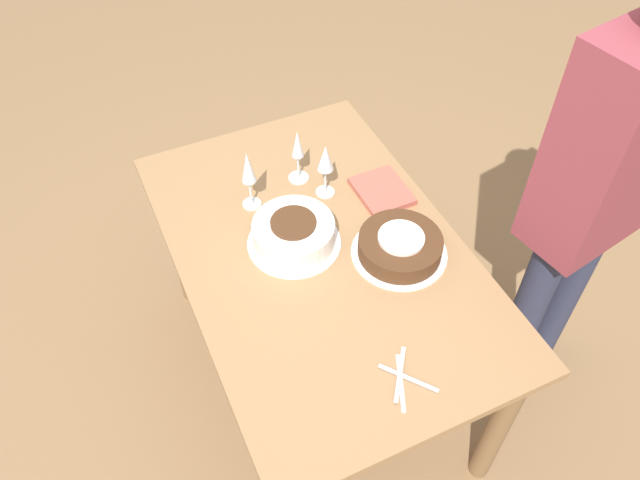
% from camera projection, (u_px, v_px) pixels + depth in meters
% --- Properties ---
extents(ground_plane, '(12.00, 12.00, 0.00)m').
position_uv_depth(ground_plane, '(320.00, 372.00, 2.51)').
color(ground_plane, '#8E6B47').
extents(dining_table, '(1.34, 0.86, 0.75)m').
position_uv_depth(dining_table, '(320.00, 275.00, 2.04)').
color(dining_table, '#9E754C').
rests_on(dining_table, ground_plane).
extents(cake_center_white, '(0.30, 0.30, 0.10)m').
position_uv_depth(cake_center_white, '(294.00, 233.00, 1.93)').
color(cake_center_white, white).
rests_on(cake_center_white, dining_table).
extents(cake_front_chocolate, '(0.30, 0.30, 0.08)m').
position_uv_depth(cake_front_chocolate, '(400.00, 246.00, 1.91)').
color(cake_front_chocolate, white).
rests_on(cake_front_chocolate, dining_table).
extents(wine_glass_near, '(0.06, 0.06, 0.22)m').
position_uv_depth(wine_glass_near, '(248.00, 170.00, 1.97)').
color(wine_glass_near, silver).
rests_on(wine_glass_near, dining_table).
extents(wine_glass_far, '(0.07, 0.07, 0.21)m').
position_uv_depth(wine_glass_far, '(298.00, 149.00, 2.07)').
color(wine_glass_far, silver).
rests_on(wine_glass_far, dining_table).
extents(wine_glass_extra, '(0.06, 0.06, 0.20)m').
position_uv_depth(wine_glass_extra, '(325.00, 161.00, 2.01)').
color(wine_glass_extra, silver).
rests_on(wine_glass_extra, dining_table).
extents(fork_pile, '(0.17, 0.13, 0.01)m').
position_uv_depth(fork_pile, '(403.00, 378.00, 1.65)').
color(fork_pile, silver).
rests_on(fork_pile, dining_table).
extents(napkin_stack, '(0.20, 0.16, 0.02)m').
position_uv_depth(napkin_stack, '(382.00, 191.00, 2.11)').
color(napkin_stack, '#B75B4C').
rests_on(napkin_stack, dining_table).
extents(person_cutting, '(0.29, 0.43, 1.66)m').
position_uv_depth(person_cutting, '(602.00, 180.00, 1.80)').
color(person_cutting, '#2D334C').
rests_on(person_cutting, ground_plane).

